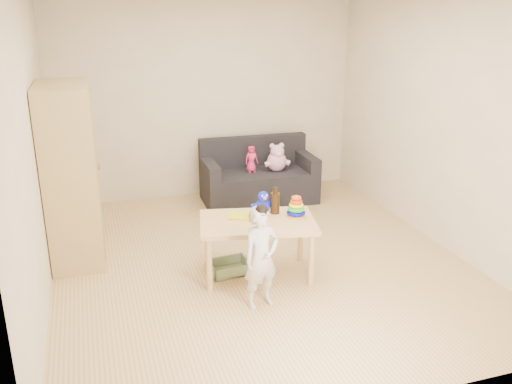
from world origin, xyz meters
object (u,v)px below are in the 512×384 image
object	(u,v)px
sofa	(259,186)
play_table	(258,248)
toddler	(261,259)
wardrobe	(70,174)

from	to	relation	value
sofa	play_table	bearing A→B (deg)	-107.03
sofa	toddler	size ratio (longest dim) A/B	1.67
wardrobe	sofa	xyz separation A→B (m)	(2.30, 1.03, -0.68)
wardrobe	toddler	xyz separation A→B (m)	(1.50, -1.51, -0.45)
play_table	toddler	world-z (taller)	toddler
play_table	sofa	bearing A→B (deg)	71.79
wardrobe	play_table	xyz separation A→B (m)	(1.64, -0.96, -0.60)
sofa	play_table	distance (m)	2.11
play_table	toddler	size ratio (longest dim) A/B	1.22
wardrobe	sofa	distance (m)	2.61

